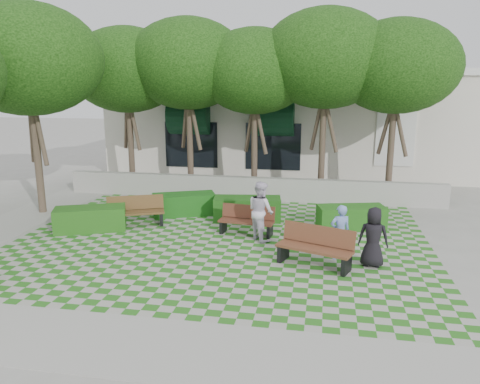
% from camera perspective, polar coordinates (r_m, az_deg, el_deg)
% --- Properties ---
extents(ground, '(90.00, 90.00, 0.00)m').
position_cam_1_polar(ground, '(12.88, -3.42, -7.49)').
color(ground, gray).
rests_on(ground, ground).
extents(lawn, '(12.00, 12.00, 0.00)m').
position_cam_1_polar(lawn, '(13.79, -2.43, -6.03)').
color(lawn, '#2B721E').
rests_on(lawn, ground).
extents(sidewalk_south, '(16.00, 2.00, 0.01)m').
position_cam_1_polar(sidewalk_south, '(8.83, -11.02, -18.00)').
color(sidewalk_south, '#9E9B93').
rests_on(sidewalk_south, ground).
extents(sidewalk_west, '(2.00, 12.00, 0.01)m').
position_cam_1_polar(sidewalk_west, '(16.85, -27.12, -3.93)').
color(sidewalk_west, '#9E9B93').
rests_on(sidewalk_west, ground).
extents(retaining_wall, '(15.00, 0.36, 0.90)m').
position_cam_1_polar(retaining_wall, '(18.59, 1.09, 0.47)').
color(retaining_wall, '#9E9B93').
rests_on(retaining_wall, ground).
extents(bench_east, '(2.02, 1.28, 1.01)m').
position_cam_1_polar(bench_east, '(12.03, 9.16, -6.70)').
color(bench_east, brown).
rests_on(bench_east, ground).
extents(bench_mid, '(1.73, 0.76, 0.88)m').
position_cam_1_polar(bench_mid, '(14.33, 0.84, -3.53)').
color(bench_mid, '#50291B').
rests_on(bench_mid, ground).
extents(bench_west, '(1.91, 1.25, 0.96)m').
position_cam_1_polar(bench_west, '(15.56, -12.60, -2.35)').
color(bench_west, '#51381C').
rests_on(bench_west, ground).
extents(hedge_east, '(2.24, 1.33, 0.73)m').
position_cam_1_polar(hedge_east, '(15.30, 13.39, -3.03)').
color(hedge_east, '#1C5316').
rests_on(hedge_east, ground).
extents(hedge_midright, '(2.34, 1.20, 0.78)m').
position_cam_1_polar(hedge_midright, '(15.78, 0.89, -2.07)').
color(hedge_midright, '#194B14').
rests_on(hedge_midright, ground).
extents(hedge_midleft, '(2.31, 1.63, 0.75)m').
position_cam_1_polar(hedge_midleft, '(16.55, -6.85, -1.49)').
color(hedge_midleft, '#154F15').
rests_on(hedge_midleft, ground).
extents(hedge_west, '(2.31, 1.61, 0.75)m').
position_cam_1_polar(hedge_west, '(15.42, -17.78, -3.15)').
color(hedge_west, '#1E5115').
rests_on(hedge_west, ground).
extents(person_blue, '(0.62, 0.50, 1.47)m').
position_cam_1_polar(person_blue, '(12.52, 12.10, -4.82)').
color(person_blue, '#7591D5').
rests_on(person_blue, ground).
extents(person_dark, '(0.82, 0.60, 1.54)m').
position_cam_1_polar(person_dark, '(12.23, 15.94, -5.32)').
color(person_dark, black).
rests_on(person_dark, ground).
extents(person_white, '(1.07, 1.08, 1.76)m').
position_cam_1_polar(person_white, '(13.72, 2.56, -2.31)').
color(person_white, silver).
rests_on(person_white, ground).
extents(tree_row, '(17.70, 13.40, 7.41)m').
position_cam_1_polar(tree_row, '(18.30, -4.95, 15.13)').
color(tree_row, '#47382B').
rests_on(tree_row, ground).
extents(building, '(18.00, 8.92, 5.15)m').
position_cam_1_polar(building, '(25.93, 6.02, 8.64)').
color(building, beige).
rests_on(building, ground).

